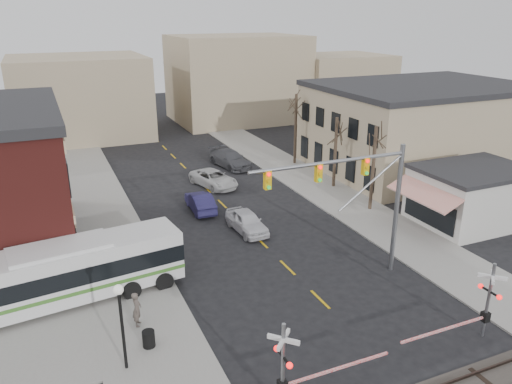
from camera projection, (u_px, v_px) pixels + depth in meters
ground at (340, 319)px, 26.04m from camera, size 160.00×160.00×0.00m
sidewalk_west at (101, 212)px, 39.69m from camera, size 5.00×60.00×0.12m
sidewalk_east at (310, 182)px, 46.83m from camera, size 5.00×60.00×0.12m
tan_building at (420, 126)px, 50.10m from camera, size 20.30×15.30×8.50m
awning_shop at (472, 195)px, 37.34m from camera, size 9.74×6.20×4.30m
tree_east_a at (373, 169)px, 39.14m from camera, size 0.28×0.28×6.75m
tree_east_b at (335, 152)px, 44.50m from camera, size 0.28×0.28×6.30m
tree_east_c at (295, 129)px, 51.32m from camera, size 0.28×0.28×7.20m
transit_bus at (63, 273)px, 26.79m from camera, size 13.09×4.37×3.31m
traffic_signal_mast at (361, 188)px, 28.09m from camera, size 9.72×0.30×8.00m
rr_crossing_west at (292, 365)px, 19.66m from camera, size 5.60×1.36×4.00m
rr_crossing_east at (481, 303)px, 23.84m from camera, size 5.60×1.36×4.00m
street_lamp at (120, 309)px, 21.26m from camera, size 0.44×0.44×4.21m
trash_bin at (149, 339)px, 23.57m from camera, size 0.60×0.60×0.82m
car_a at (247, 221)px, 36.17m from camera, size 2.09×4.63×1.54m
car_b at (200, 202)px, 39.95m from camera, size 1.79×4.62×1.50m
car_c at (214, 179)px, 45.54m from camera, size 3.77×5.76×1.47m
car_d at (230, 159)px, 51.33m from camera, size 3.36×6.10×1.67m
pedestrian_near at (137, 309)px, 25.01m from camera, size 0.64×0.78×1.85m
pedestrian_far at (119, 277)px, 28.14m from camera, size 1.10×1.08×1.78m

